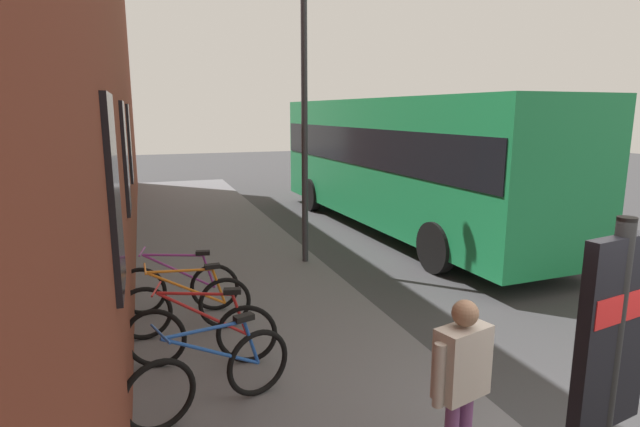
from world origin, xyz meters
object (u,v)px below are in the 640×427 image
bicycle_mid_rack (212,375)px  transit_info_sign (610,359)px  pedestrian_crossing_street (462,374)px  bicycle_leaning_wall (179,287)px  bicycle_end_of_row (202,334)px  street_lamp (304,98)px  city_bus (402,157)px  bicycle_under_window (186,306)px

bicycle_mid_rack → transit_info_sign: size_ratio=0.71×
pedestrian_crossing_street → bicycle_leaning_wall: bearing=22.9°
transit_info_sign → bicycle_end_of_row: bearing=26.0°
bicycle_end_of_row → bicycle_mid_rack: bearing=179.3°
bicycle_mid_rack → bicycle_end_of_row: bearing=-0.7°
bicycle_leaning_wall → pedestrian_crossing_street: pedestrian_crossing_street is taller
bicycle_end_of_row → transit_info_sign: size_ratio=0.72×
bicycle_end_of_row → bicycle_leaning_wall: same height
bicycle_mid_rack → transit_info_sign: (-2.77, -1.85, 1.21)m
transit_info_sign → street_lamp: street_lamp is taller
street_lamp → transit_info_sign: bearing=175.5°
transit_info_sign → city_bus: size_ratio=0.23×
city_bus → bicycle_mid_rack: bearing=140.2°
bicycle_mid_rack → pedestrian_crossing_street: bearing=-133.4°
bicycle_leaning_wall → bicycle_end_of_row: bearing=-175.4°
bicycle_leaning_wall → bicycle_under_window: bearing=-177.1°
city_bus → street_lamp: size_ratio=1.96×
bicycle_end_of_row → street_lamp: (3.65, -2.42, 2.79)m
bicycle_end_of_row → bicycle_leaning_wall: (1.74, 0.14, 0.00)m
bicycle_mid_rack → street_lamp: street_lamp is taller
bicycle_mid_rack → bicycle_leaning_wall: 2.74m
bicycle_under_window → bicycle_leaning_wall: bearing=2.9°
pedestrian_crossing_street → street_lamp: size_ratio=0.29×
bicycle_leaning_wall → pedestrian_crossing_street: bearing=-157.1°
bicycle_under_window → pedestrian_crossing_street: bearing=-153.2°
bicycle_mid_rack → street_lamp: (4.65, -2.43, 2.79)m
bicycle_mid_rack → bicycle_under_window: size_ratio=0.96×
bicycle_under_window → transit_info_sign: (-4.72, -1.94, 1.21)m
bicycle_leaning_wall → city_bus: city_bus is taller
bicycle_leaning_wall → bicycle_mid_rack: bearing=-177.3°
city_bus → bicycle_under_window: bearing=130.2°
pedestrian_crossing_street → street_lamp: street_lamp is taller
bicycle_leaning_wall → pedestrian_crossing_street: 4.77m
bicycle_leaning_wall → transit_info_sign: (-5.51, -1.98, 1.21)m
bicycle_under_window → bicycle_leaning_wall: (0.79, 0.04, 0.00)m
bicycle_leaning_wall → city_bus: (4.13, -5.86, 1.41)m
bicycle_under_window → street_lamp: bearing=-43.0°
bicycle_mid_rack → transit_info_sign: transit_info_sign is taller
city_bus → pedestrian_crossing_street: bearing=154.7°
bicycle_mid_rack → city_bus: city_bus is taller
bicycle_leaning_wall → pedestrian_crossing_street: size_ratio=1.14×
bicycle_end_of_row → pedestrian_crossing_street: (-2.63, -1.71, 0.55)m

